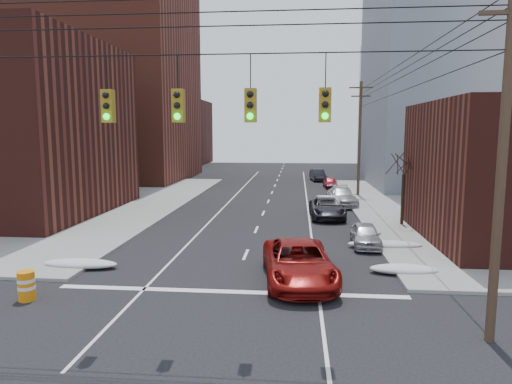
% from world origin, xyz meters
% --- Properties ---
extents(ground, '(160.00, 160.00, 0.00)m').
position_xyz_m(ground, '(0.00, 0.00, 0.00)').
color(ground, black).
rests_on(ground, ground).
extents(building_brick_tall, '(24.00, 20.00, 30.00)m').
position_xyz_m(building_brick_tall, '(-24.00, 48.00, 15.00)').
color(building_brick_tall, maroon).
rests_on(building_brick_tall, ground).
extents(building_brick_far, '(22.00, 18.00, 12.00)m').
position_xyz_m(building_brick_far, '(-26.00, 74.00, 6.00)').
color(building_brick_far, '#451A14').
rests_on(building_brick_far, ground).
extents(building_office, '(22.00, 20.00, 25.00)m').
position_xyz_m(building_office, '(22.00, 44.00, 12.50)').
color(building_office, gray).
rests_on(building_office, ground).
extents(building_glass, '(20.00, 18.00, 22.00)m').
position_xyz_m(building_glass, '(24.00, 70.00, 11.00)').
color(building_glass, gray).
rests_on(building_glass, ground).
extents(utility_pole_right, '(2.20, 0.28, 11.00)m').
position_xyz_m(utility_pole_right, '(8.50, 3.00, 5.78)').
color(utility_pole_right, '#473323').
rests_on(utility_pole_right, ground).
extents(utility_pole_far, '(2.20, 0.28, 11.00)m').
position_xyz_m(utility_pole_far, '(8.50, 34.00, 5.78)').
color(utility_pole_far, '#473323').
rests_on(utility_pole_far, ground).
extents(traffic_signals, '(17.00, 0.42, 2.02)m').
position_xyz_m(traffic_signals, '(0.10, 2.97, 7.17)').
color(traffic_signals, black).
rests_on(traffic_signals, ground).
extents(bare_tree, '(2.09, 2.20, 4.93)m').
position_xyz_m(bare_tree, '(9.59, 20.00, 2.32)').
color(bare_tree, black).
rests_on(bare_tree, ground).
extents(snow_nw, '(3.50, 1.08, 0.42)m').
position_xyz_m(snow_nw, '(-7.40, 9.00, 0.21)').
color(snow_nw, silver).
rests_on(snow_nw, ground).
extents(snow_ne, '(3.00, 1.08, 0.42)m').
position_xyz_m(snow_ne, '(7.40, 9.50, 0.21)').
color(snow_ne, silver).
rests_on(snow_ne, ground).
extents(snow_east_far, '(4.00, 1.08, 0.42)m').
position_xyz_m(snow_east_far, '(7.40, 14.00, 0.21)').
color(snow_east_far, silver).
rests_on(snow_east_far, ground).
extents(red_pickup, '(3.50, 6.36, 1.69)m').
position_xyz_m(red_pickup, '(2.71, 8.00, 0.84)').
color(red_pickup, maroon).
rests_on(red_pickup, ground).
extents(parked_car_a, '(1.60, 3.79, 1.28)m').
position_xyz_m(parked_car_a, '(6.40, 14.32, 0.64)').
color(parked_car_a, '#B0B0B5').
rests_on(parked_car_a, ground).
extents(parked_car_b, '(1.87, 4.46, 1.43)m').
position_xyz_m(parked_car_b, '(4.93, 23.52, 0.72)').
color(parked_car_b, silver).
rests_on(parked_car_b, ground).
extents(parked_car_c, '(2.57, 5.29, 1.45)m').
position_xyz_m(parked_car_c, '(4.80, 22.48, 0.72)').
color(parked_car_c, black).
rests_on(parked_car_c, ground).
extents(parked_car_d, '(2.58, 5.51, 1.56)m').
position_xyz_m(parked_car_d, '(6.40, 28.24, 0.78)').
color(parked_car_d, '#A7A7AB').
rests_on(parked_car_d, ground).
extents(parked_car_e, '(1.59, 3.63, 1.22)m').
position_xyz_m(parked_car_e, '(6.28, 40.43, 0.61)').
color(parked_car_e, maroon).
rests_on(parked_car_e, ground).
extents(parked_car_f, '(2.08, 4.59, 1.46)m').
position_xyz_m(parked_car_f, '(5.17, 47.70, 0.73)').
color(parked_car_f, black).
rests_on(parked_car_f, ground).
extents(lot_car_a, '(4.21, 2.79, 1.31)m').
position_xyz_m(lot_car_a, '(-15.98, 24.80, 0.81)').
color(lot_car_a, silver).
rests_on(lot_car_a, sidewalk_nw).
extents(lot_car_b, '(4.50, 2.14, 1.24)m').
position_xyz_m(lot_car_b, '(-15.26, 30.43, 0.77)').
color(lot_car_b, '#ACACB1').
rests_on(lot_car_b, sidewalk_nw).
extents(lot_car_c, '(5.45, 3.23, 1.48)m').
position_xyz_m(lot_car_c, '(-19.67, 24.59, 0.89)').
color(lot_car_c, black).
rests_on(lot_car_c, sidewalk_nw).
extents(lot_car_d, '(3.61, 1.54, 1.22)m').
position_xyz_m(lot_car_d, '(-17.68, 27.79, 0.76)').
color(lot_car_d, '#9F9FA3').
rests_on(lot_car_d, sidewalk_nw).
extents(construction_barrel, '(0.82, 0.82, 1.12)m').
position_xyz_m(construction_barrel, '(-7.50, 4.91, 0.58)').
color(construction_barrel, orange).
rests_on(construction_barrel, ground).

